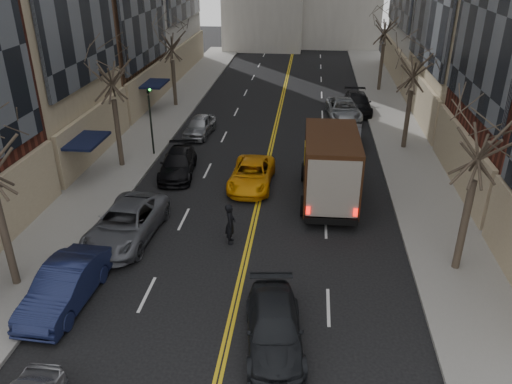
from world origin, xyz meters
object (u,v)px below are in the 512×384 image
at_px(observer_sedan, 274,328).
at_px(ups_truck, 330,166).
at_px(taxi, 252,174).
at_px(pedestrian, 230,224).

bearing_deg(observer_sedan, ups_truck, 72.09).
relative_size(ups_truck, taxi, 1.44).
xyz_separation_m(ups_truck, observer_sedan, (-2.02, -11.07, -1.26)).
bearing_deg(pedestrian, taxi, -6.63).
xyz_separation_m(taxi, pedestrian, (-0.24, -6.09, 0.29)).
bearing_deg(ups_truck, pedestrian, -133.98).
relative_size(observer_sedan, pedestrian, 2.50).
relative_size(observer_sedan, taxi, 0.99).
bearing_deg(taxi, observer_sedan, -78.42).
bearing_deg(pedestrian, observer_sedan, -162.91).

